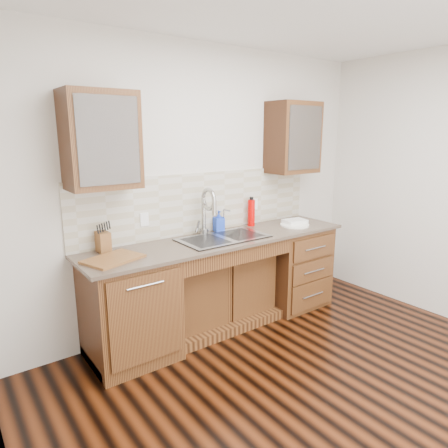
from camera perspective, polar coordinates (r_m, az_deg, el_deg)
ground at (r=3.27m, az=16.07°, el=-23.99°), size 4.00×3.50×0.10m
wall_back at (r=3.99m, az=-3.41°, el=5.26°), size 4.00×0.10×2.70m
base_cabinet_left at (r=3.51m, az=-13.31°, el=-11.74°), size 0.70×0.62×0.88m
base_cabinet_center at (r=4.03m, az=-1.10°, el=-9.39°), size 1.20×0.44×0.70m
base_cabinet_right at (r=4.52m, az=9.52°, el=-5.84°), size 0.70×0.62×0.88m
countertop at (r=3.78m, az=-0.22°, el=-2.22°), size 2.70×0.65×0.03m
backsplash at (r=3.96m, az=-2.90°, el=3.08°), size 2.70×0.02×0.59m
sink at (r=3.78m, az=-0.09°, el=-3.29°), size 0.84×0.46×0.19m
faucet at (r=3.86m, az=-2.94°, el=1.38°), size 0.04×0.04×0.40m
filter_tap at (r=4.02m, az=-0.03°, el=0.72°), size 0.02×0.02×0.24m
upper_cabinet_left at (r=3.29m, az=-17.20°, el=11.35°), size 0.55×0.34×0.75m
upper_cabinet_right at (r=4.45m, az=9.81°, el=12.04°), size 0.55×0.34×0.75m
outlet_left at (r=3.66m, az=-11.31°, el=0.64°), size 0.08×0.01×0.12m
outlet_right at (r=4.35m, az=4.39°, el=2.83°), size 0.08×0.01×0.12m
soap_bottle at (r=4.01m, az=-0.74°, el=0.45°), size 0.11×0.11×0.21m
water_bottle at (r=4.24m, az=3.92°, el=1.62°), size 0.09×0.09×0.28m
plate at (r=4.32m, az=10.06°, el=-0.14°), size 0.31×0.31×0.02m
dish_towel at (r=4.38m, az=10.08°, el=0.39°), size 0.26×0.21×0.04m
knife_block at (r=3.48m, az=-16.90°, el=-2.42°), size 0.09×0.15×0.17m
cutting_board at (r=3.25m, az=-15.55°, el=-4.82°), size 0.50×0.42×0.02m
cup_left_a at (r=3.26m, az=-19.04°, el=10.37°), size 0.17×0.17×0.11m
cup_left_b at (r=3.33m, az=-15.36°, el=10.54°), size 0.10×0.10×0.09m
cup_right_a at (r=4.40m, az=9.19°, el=11.37°), size 0.15×0.15×0.10m
cup_right_b at (r=4.52m, az=10.70°, el=11.36°), size 0.12×0.12×0.10m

